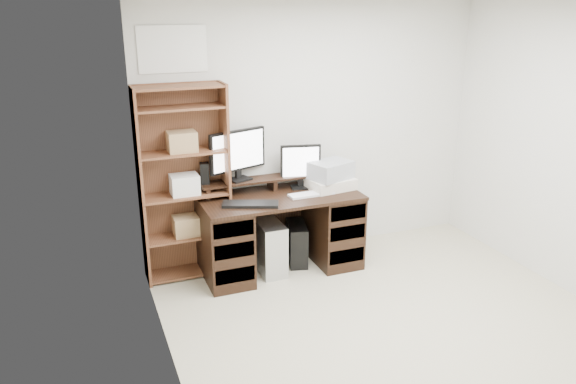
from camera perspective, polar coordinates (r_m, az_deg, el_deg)
room at (r=3.94m, az=14.47°, el=0.12°), size 3.54×4.04×2.54m
desk at (r=5.38m, az=-0.83°, el=-3.96°), size 1.50×0.70×0.75m
riser_shelf at (r=5.41m, az=-1.62°, el=1.27°), size 1.40×0.22×0.12m
monitor_wide at (r=5.26m, az=-5.13°, el=4.03°), size 0.58×0.24×0.48m
monitor_small at (r=5.40m, az=1.28°, el=2.80°), size 0.39×0.18×0.43m
speaker at (r=5.22m, az=-8.48°, el=1.87°), size 0.09×0.09×0.20m
keyboard_black at (r=4.99m, az=-3.83°, el=-1.24°), size 0.52×0.33×0.03m
keyboard_white at (r=5.26m, az=2.40°, el=-0.21°), size 0.44×0.15×0.02m
mouse at (r=5.35m, az=4.92°, el=0.19°), size 0.10×0.07×0.04m
printer at (r=5.43m, az=4.36°, el=0.87°), size 0.46×0.37×0.10m
basket at (r=5.39m, az=4.39°, el=2.24°), size 0.46×0.39×0.17m
tower_silver at (r=5.40m, az=-2.03°, el=-5.48°), size 0.23×0.50×0.50m
tower_black at (r=5.58m, az=0.90°, el=-5.21°), size 0.27×0.43×0.40m
bookshelf at (r=5.18m, az=-10.53°, el=1.02°), size 0.80×0.30×1.80m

